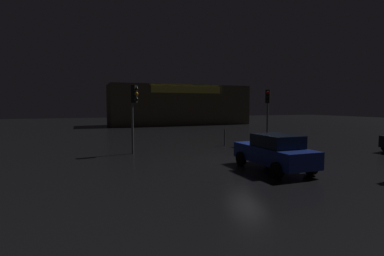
{
  "coord_description": "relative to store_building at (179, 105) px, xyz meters",
  "views": [
    {
      "loc": [
        -8.51,
        -12.92,
        2.92
      ],
      "look_at": [
        -1.68,
        4.73,
        1.46
      ],
      "focal_mm": 27.44,
      "sensor_mm": 36.0,
      "label": 1
    }
  ],
  "objects": [
    {
      "name": "store_building",
      "position": [
        0.0,
        0.0,
        0.0
      ],
      "size": [
        20.94,
        6.46,
        5.93
      ],
      "color": "brown",
      "rests_on": "ground"
    },
    {
      "name": "traffic_signal_main",
      "position": [
        -1.27,
        -24.2,
        -0.06
      ],
      "size": [
        0.41,
        0.43,
        4.08
      ],
      "color": "#595B60",
      "rests_on": "ground"
    },
    {
      "name": "ground_plane",
      "position": [
        -5.88,
        -29.63,
        -2.97
      ],
      "size": [
        120.0,
        120.0,
        0.0
      ],
      "primitive_type": "plane",
      "color": "black"
    },
    {
      "name": "bollard_kerb_a",
      "position": [
        -4.52,
        -23.62,
        -2.37
      ],
      "size": [
        0.11,
        0.11,
        1.2
      ],
      "primitive_type": "cylinder",
      "color": "#595B60",
      "rests_on": "ground"
    },
    {
      "name": "traffic_signal_opposite",
      "position": [
        -11.3,
        -24.91,
        0.04
      ],
      "size": [
        0.43,
        0.41,
        4.12
      ],
      "color": "#595B60",
      "rests_on": "ground"
    },
    {
      "name": "car_near",
      "position": [
        -6.19,
        -31.65,
        -2.14
      ],
      "size": [
        1.95,
        4.25,
        1.63
      ],
      "color": "navy",
      "rests_on": "ground"
    }
  ]
}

